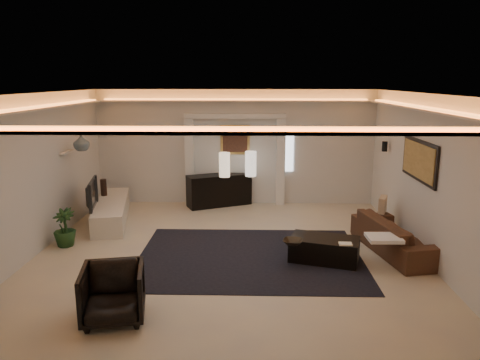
{
  "coord_description": "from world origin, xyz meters",
  "views": [
    {
      "loc": [
        0.43,
        -7.9,
        3.13
      ],
      "look_at": [
        0.2,
        0.6,
        1.25
      ],
      "focal_mm": 34.0,
      "sensor_mm": 36.0,
      "label": 1
    }
  ],
  "objects_px": {
    "console": "(219,190)",
    "coffee_table": "(324,250)",
    "sofa": "(396,236)",
    "armchair": "(113,293)"
  },
  "relations": [
    {
      "from": "coffee_table",
      "to": "console",
      "type": "bearing_deg",
      "value": 137.57
    },
    {
      "from": "coffee_table",
      "to": "sofa",
      "type": "bearing_deg",
      "value": 35.83
    },
    {
      "from": "coffee_table",
      "to": "armchair",
      "type": "height_order",
      "value": "armchair"
    },
    {
      "from": "coffee_table",
      "to": "armchair",
      "type": "xyz_separation_m",
      "value": [
        -3.11,
        -2.09,
        0.17
      ]
    },
    {
      "from": "console",
      "to": "armchair",
      "type": "bearing_deg",
      "value": -124.54
    },
    {
      "from": "sofa",
      "to": "console",
      "type": "bearing_deg",
      "value": 36.34
    },
    {
      "from": "console",
      "to": "coffee_table",
      "type": "relative_size",
      "value": 1.36
    },
    {
      "from": "console",
      "to": "armchair",
      "type": "distance_m",
      "value": 5.76
    },
    {
      "from": "sofa",
      "to": "coffee_table",
      "type": "xyz_separation_m",
      "value": [
        -1.4,
        -0.48,
        -0.11
      ]
    },
    {
      "from": "console",
      "to": "armchair",
      "type": "relative_size",
      "value": 1.95
    }
  ]
}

